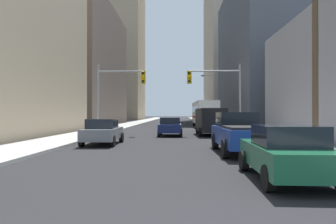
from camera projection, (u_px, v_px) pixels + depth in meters
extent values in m
cube|color=#9E9E99|center=(131.00, 124.00, 52.71)|extent=(3.36, 160.00, 0.15)
cube|color=#9E9E99|center=(215.00, 124.00, 52.31)|extent=(3.36, 160.00, 0.15)
cube|color=silver|center=(204.00, 113.00, 41.77)|extent=(2.68, 11.54, 2.90)
cube|color=black|center=(195.00, 109.00, 41.81)|extent=(0.18, 10.58, 0.80)
cube|color=red|center=(195.00, 117.00, 41.81)|extent=(0.18, 10.58, 0.28)
cylinder|color=black|center=(194.00, 123.00, 45.82)|extent=(0.32, 1.00, 1.00)
cylinder|color=black|center=(210.00, 123.00, 45.75)|extent=(0.32, 1.00, 1.00)
cylinder|color=black|center=(197.00, 124.00, 38.58)|extent=(0.32, 1.00, 1.00)
cylinder|color=black|center=(216.00, 124.00, 38.51)|extent=(0.32, 1.00, 1.00)
cube|color=navy|center=(241.00, 136.00, 14.40)|extent=(2.10, 5.44, 0.80)
cube|color=black|center=(237.00, 119.00, 15.37)|extent=(1.83, 1.83, 0.70)
cube|color=black|center=(247.00, 128.00, 13.05)|extent=(1.81, 2.41, 0.10)
cylinder|color=black|center=(215.00, 141.00, 16.15)|extent=(0.28, 0.80, 0.80)
cylinder|color=black|center=(252.00, 141.00, 16.09)|extent=(0.28, 0.80, 0.80)
cylinder|color=black|center=(226.00, 149.00, 12.69)|extent=(0.28, 0.80, 0.80)
cylinder|color=black|center=(273.00, 149.00, 12.64)|extent=(0.28, 0.80, 0.80)
cube|color=black|center=(210.00, 120.00, 26.16)|extent=(2.19, 5.27, 1.90)
cube|color=black|center=(207.00, 115.00, 28.77)|extent=(1.76, 0.08, 0.60)
cylinder|color=black|center=(197.00, 130.00, 27.85)|extent=(0.24, 0.72, 0.72)
cylinder|color=black|center=(219.00, 130.00, 27.80)|extent=(0.24, 0.72, 0.72)
cylinder|color=black|center=(200.00, 132.00, 24.52)|extent=(0.24, 0.72, 0.72)
cylinder|color=black|center=(225.00, 132.00, 24.47)|extent=(0.24, 0.72, 0.72)
cube|color=#195938|center=(286.00, 157.00, 8.62)|extent=(1.94, 4.26, 0.65)
cube|color=black|center=(288.00, 135.00, 8.47)|extent=(1.65, 1.95, 0.55)
cylinder|color=black|center=(244.00, 161.00, 9.99)|extent=(0.22, 0.64, 0.64)
cylinder|color=black|center=(298.00, 161.00, 9.94)|extent=(0.22, 0.64, 0.64)
cylinder|color=black|center=(269.00, 178.00, 7.30)|extent=(0.22, 0.64, 0.64)
cube|color=slate|center=(103.00, 134.00, 18.46)|extent=(1.92, 4.25, 0.65)
cube|color=black|center=(102.00, 124.00, 18.31)|extent=(1.64, 1.95, 0.55)
cylinder|color=black|center=(94.00, 137.00, 19.82)|extent=(0.22, 0.64, 0.64)
cylinder|color=black|center=(121.00, 137.00, 19.77)|extent=(0.22, 0.64, 0.64)
cylinder|color=black|center=(81.00, 141.00, 17.14)|extent=(0.22, 0.64, 0.64)
cylinder|color=black|center=(113.00, 141.00, 17.09)|extent=(0.22, 0.64, 0.64)
cube|color=#141E4C|center=(170.00, 128.00, 25.71)|extent=(1.85, 4.22, 0.65)
cube|color=black|center=(170.00, 121.00, 25.56)|extent=(1.60, 1.92, 0.55)
cylinder|color=black|center=(161.00, 131.00, 27.07)|extent=(0.22, 0.64, 0.64)
cylinder|color=black|center=(181.00, 131.00, 27.02)|extent=(0.22, 0.64, 0.64)
cylinder|color=black|center=(159.00, 133.00, 24.39)|extent=(0.22, 0.64, 0.64)
cylinder|color=black|center=(181.00, 133.00, 24.34)|extent=(0.22, 0.64, 0.64)
cube|color=#B7BABF|center=(206.00, 125.00, 31.57)|extent=(1.87, 4.23, 0.65)
cube|color=black|center=(206.00, 119.00, 31.42)|extent=(1.61, 1.92, 0.55)
cylinder|color=black|center=(197.00, 128.00, 32.94)|extent=(0.22, 0.64, 0.64)
cylinder|color=black|center=(213.00, 128.00, 32.89)|extent=(0.22, 0.64, 0.64)
cylinder|color=black|center=(199.00, 129.00, 30.25)|extent=(0.22, 0.64, 0.64)
cylinder|color=black|center=(216.00, 129.00, 30.20)|extent=(0.22, 0.64, 0.64)
cylinder|color=gray|center=(98.00, 100.00, 26.27)|extent=(0.18, 0.18, 6.00)
cylinder|color=gray|center=(121.00, 71.00, 26.22)|extent=(3.80, 0.12, 0.12)
cube|color=gold|center=(143.00, 77.00, 26.17)|extent=(0.38, 0.30, 1.05)
sphere|color=black|center=(143.00, 73.00, 26.00)|extent=(0.24, 0.24, 0.24)
sphere|color=#F9A514|center=(143.00, 77.00, 26.00)|extent=(0.24, 0.24, 0.24)
sphere|color=black|center=(143.00, 81.00, 26.00)|extent=(0.24, 0.24, 0.24)
cylinder|color=gray|center=(240.00, 100.00, 25.93)|extent=(0.18, 0.18, 6.00)
cylinder|color=gray|center=(215.00, 71.00, 26.00)|extent=(4.22, 0.12, 0.12)
cube|color=gold|center=(189.00, 77.00, 26.06)|extent=(0.38, 0.30, 1.05)
sphere|color=black|center=(189.00, 73.00, 25.89)|extent=(0.24, 0.24, 0.24)
sphere|color=#F9A514|center=(189.00, 77.00, 25.89)|extent=(0.24, 0.24, 0.24)
sphere|color=black|center=(189.00, 81.00, 25.88)|extent=(0.24, 0.24, 0.24)
cylinder|color=brown|center=(315.00, 52.00, 15.00)|extent=(0.28, 0.28, 9.63)
cylinder|color=gray|center=(215.00, 100.00, 44.13)|extent=(0.16, 0.16, 7.50)
cylinder|color=gray|center=(209.00, 75.00, 44.17)|extent=(1.72, 0.10, 0.10)
ellipsoid|color=#4C4C51|center=(203.00, 76.00, 44.20)|extent=(0.56, 0.32, 0.20)
cube|color=#66564C|center=(38.00, 66.00, 52.67)|extent=(25.70, 26.70, 19.65)
cube|color=tan|center=(100.00, 21.00, 93.39)|extent=(25.24, 19.39, 59.42)
cube|color=#4C515B|center=(289.00, 54.00, 50.89)|extent=(19.37, 28.32, 23.05)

